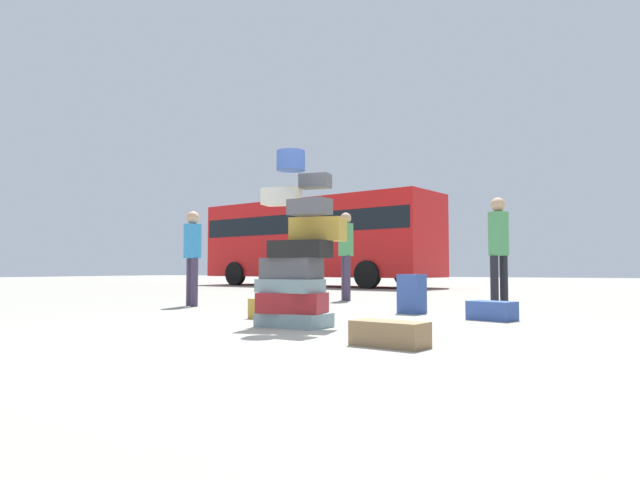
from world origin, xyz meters
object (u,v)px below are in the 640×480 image
(suitcase_tan_foreground_near, at_px, (280,309))
(person_tourist_with_camera, at_px, (346,248))
(person_bearded_onlooker, at_px, (499,243))
(parked_bus, at_px, (317,237))
(suitcase_navy_left_side, at_px, (492,311))
(suitcase_tower, at_px, (297,260))
(suitcase_brown_foreground_far, at_px, (390,334))
(person_passerby_in_red, at_px, (193,249))
(suitcase_navy_right_side, at_px, (412,294))

(suitcase_tan_foreground_near, bearing_deg, person_tourist_with_camera, 109.63)
(person_bearded_onlooker, height_order, parked_bus, parked_bus)
(suitcase_navy_left_side, bearing_deg, person_bearded_onlooker, 115.20)
(suitcase_tower, relative_size, person_bearded_onlooker, 1.12)
(suitcase_tan_foreground_near, relative_size, suitcase_navy_left_side, 1.43)
(suitcase_tower, bearing_deg, suitcase_navy_left_side, 46.53)
(suitcase_tower, distance_m, suitcase_brown_foreground_far, 1.83)
(suitcase_tower, height_order, person_passerby_in_red, suitcase_tower)
(suitcase_tan_foreground_near, bearing_deg, person_passerby_in_red, 157.59)
(parked_bus, bearing_deg, suitcase_tan_foreground_near, -53.51)
(person_passerby_in_red, bearing_deg, person_tourist_with_camera, 89.24)
(parked_bus, bearing_deg, suitcase_brown_foreground_far, -49.49)
(person_bearded_onlooker, bearing_deg, parked_bus, -111.36)
(suitcase_tan_foreground_near, height_order, suitcase_navy_left_side, suitcase_tan_foreground_near)
(suitcase_navy_right_side, xyz_separation_m, person_bearded_onlooker, (1.00, 1.09, 0.74))
(suitcase_tower, relative_size, suitcase_navy_left_side, 3.54)
(person_bearded_onlooker, bearing_deg, suitcase_tan_foreground_near, -10.22)
(suitcase_navy_right_side, distance_m, person_bearded_onlooker, 1.65)
(parked_bus, bearing_deg, suitcase_navy_right_side, -45.58)
(suitcase_brown_foreground_far, xyz_separation_m, person_tourist_with_camera, (-3.13, 5.74, 0.95))
(suitcase_tower, distance_m, parked_bus, 14.62)
(suitcase_tower, xyz_separation_m, parked_bus, (-6.77, 12.91, 1.12))
(suitcase_tan_foreground_near, relative_size, person_bearded_onlooker, 0.45)
(suitcase_brown_foreground_far, height_order, parked_bus, parked_bus)
(suitcase_navy_right_side, bearing_deg, suitcase_tan_foreground_near, -114.32)
(suitcase_tan_foreground_near, relative_size, person_tourist_with_camera, 0.44)
(suitcase_brown_foreground_far, height_order, suitcase_navy_right_side, suitcase_navy_right_side)
(suitcase_navy_right_side, xyz_separation_m, person_passerby_in_red, (-3.76, -0.30, 0.68))
(suitcase_tower, bearing_deg, person_bearded_onlooker, 66.52)
(suitcase_tower, bearing_deg, suitcase_navy_right_side, 78.07)
(suitcase_tan_foreground_near, bearing_deg, suitcase_tower, -40.49)
(suitcase_tan_foreground_near, xyz_separation_m, suitcase_brown_foreground_far, (2.08, -1.63, -0.02))
(suitcase_navy_left_side, height_order, suitcase_brown_foreground_far, suitcase_navy_left_side)
(suitcase_brown_foreground_far, relative_size, person_tourist_with_camera, 0.35)
(person_passerby_in_red, bearing_deg, suitcase_navy_left_side, 26.13)
(person_bearded_onlooker, distance_m, person_tourist_with_camera, 3.46)
(suitcase_brown_foreground_far, xyz_separation_m, person_bearded_onlooker, (0.06, 4.39, 0.91))
(suitcase_tower, distance_m, person_passerby_in_red, 3.86)
(parked_bus, bearing_deg, suitcase_tower, -52.40)
(suitcase_navy_left_side, xyz_separation_m, parked_bus, (-8.47, 11.12, 1.72))
(suitcase_brown_foreground_far, relative_size, person_bearded_onlooker, 0.36)
(suitcase_tan_foreground_near, height_order, person_passerby_in_red, person_passerby_in_red)
(suitcase_navy_right_side, height_order, person_passerby_in_red, person_passerby_in_red)
(suitcase_navy_right_side, height_order, person_bearded_onlooker, person_bearded_onlooker)
(suitcase_navy_right_side, relative_size, parked_bus, 0.06)
(suitcase_brown_foreground_far, bearing_deg, suitcase_navy_right_side, 115.00)
(suitcase_tan_foreground_near, relative_size, suitcase_navy_right_side, 1.40)
(suitcase_navy_right_side, bearing_deg, suitcase_navy_left_side, -14.28)
(suitcase_navy_left_side, xyz_separation_m, person_bearded_onlooker, (-0.21, 1.64, 0.90))
(suitcase_navy_right_side, distance_m, parked_bus, 12.92)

